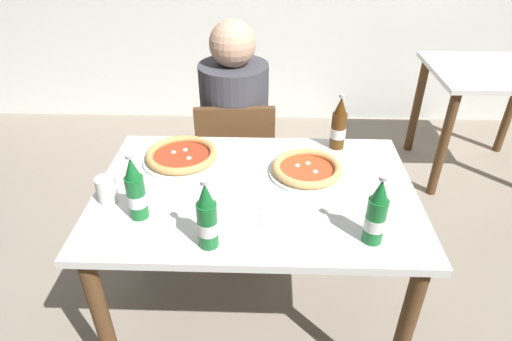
{
  "coord_description": "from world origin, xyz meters",
  "views": [
    {
      "loc": [
        0.04,
        -1.34,
        1.7
      ],
      "look_at": [
        0.0,
        0.05,
        0.8
      ],
      "focal_mm": 30.52,
      "sensor_mm": 36.0,
      "label": 1
    }
  ],
  "objects_px": {
    "dining_table_main": "(256,213)",
    "chair_behind_table": "(236,163)",
    "paper_cup": "(107,189)",
    "pizza_margherita_near": "(307,169)",
    "diner_seated": "(235,141)",
    "pizza_marinara_far": "(182,156)",
    "beer_bottle_right": "(207,219)",
    "napkin_with_cutlery": "(257,213)",
    "dining_table_background": "(490,93)",
    "beer_bottle_extra": "(339,126)",
    "beer_bottle_left": "(136,191)",
    "beer_bottle_center": "(376,215)"
  },
  "relations": [
    {
      "from": "dining_table_main",
      "to": "chair_behind_table",
      "type": "relative_size",
      "value": 1.41
    },
    {
      "from": "chair_behind_table",
      "to": "paper_cup",
      "type": "xyz_separation_m",
      "value": [
        -0.41,
        -0.7,
        0.32
      ]
    },
    {
      "from": "pizza_margherita_near",
      "to": "paper_cup",
      "type": "height_order",
      "value": "paper_cup"
    },
    {
      "from": "diner_seated",
      "to": "pizza_margherita_near",
      "type": "xyz_separation_m",
      "value": [
        0.33,
        -0.55,
        0.19
      ]
    },
    {
      "from": "paper_cup",
      "to": "pizza_marinara_far",
      "type": "bearing_deg",
      "value": 52.5
    },
    {
      "from": "chair_behind_table",
      "to": "diner_seated",
      "type": "bearing_deg",
      "value": -88.37
    },
    {
      "from": "beer_bottle_right",
      "to": "napkin_with_cutlery",
      "type": "distance_m",
      "value": 0.24
    },
    {
      "from": "diner_seated",
      "to": "paper_cup",
      "type": "xyz_separation_m",
      "value": [
        -0.4,
        -0.75,
        0.21
      ]
    },
    {
      "from": "pizza_margherita_near",
      "to": "pizza_marinara_far",
      "type": "relative_size",
      "value": 0.93
    },
    {
      "from": "chair_behind_table",
      "to": "pizza_margherita_near",
      "type": "height_order",
      "value": "chair_behind_table"
    },
    {
      "from": "dining_table_background",
      "to": "beer_bottle_right",
      "type": "height_order",
      "value": "beer_bottle_right"
    },
    {
      "from": "dining_table_background",
      "to": "beer_bottle_extra",
      "type": "height_order",
      "value": "beer_bottle_extra"
    },
    {
      "from": "pizza_margherita_near",
      "to": "beer_bottle_extra",
      "type": "bearing_deg",
      "value": 56.53
    },
    {
      "from": "chair_behind_table",
      "to": "napkin_with_cutlery",
      "type": "relative_size",
      "value": 3.92
    },
    {
      "from": "chair_behind_table",
      "to": "diner_seated",
      "type": "distance_m",
      "value": 0.11
    },
    {
      "from": "paper_cup",
      "to": "dining_table_main",
      "type": "bearing_deg",
      "value": 9.32
    },
    {
      "from": "dining_table_main",
      "to": "beer_bottle_extra",
      "type": "distance_m",
      "value": 0.52
    },
    {
      "from": "pizza_marinara_far",
      "to": "beer_bottle_extra",
      "type": "distance_m",
      "value": 0.67
    },
    {
      "from": "dining_table_main",
      "to": "paper_cup",
      "type": "height_order",
      "value": "paper_cup"
    },
    {
      "from": "diner_seated",
      "to": "beer_bottle_right",
      "type": "height_order",
      "value": "diner_seated"
    },
    {
      "from": "napkin_with_cutlery",
      "to": "paper_cup",
      "type": "distance_m",
      "value": 0.54
    },
    {
      "from": "chair_behind_table",
      "to": "pizza_marinara_far",
      "type": "relative_size",
      "value": 2.64
    },
    {
      "from": "dining_table_main",
      "to": "beer_bottle_extra",
      "type": "relative_size",
      "value": 4.86
    },
    {
      "from": "dining_table_main",
      "to": "beer_bottle_right",
      "type": "distance_m",
      "value": 0.4
    },
    {
      "from": "beer_bottle_left",
      "to": "chair_behind_table",
      "type": "bearing_deg",
      "value": 70.81
    },
    {
      "from": "beer_bottle_left",
      "to": "beer_bottle_center",
      "type": "height_order",
      "value": "same"
    },
    {
      "from": "dining_table_background",
      "to": "beer_bottle_extra",
      "type": "distance_m",
      "value": 1.53
    },
    {
      "from": "diner_seated",
      "to": "dining_table_background",
      "type": "distance_m",
      "value": 1.74
    },
    {
      "from": "beer_bottle_center",
      "to": "napkin_with_cutlery",
      "type": "distance_m",
      "value": 0.41
    },
    {
      "from": "dining_table_main",
      "to": "dining_table_background",
      "type": "xyz_separation_m",
      "value": [
        1.47,
        1.33,
        -0.04
      ]
    },
    {
      "from": "dining_table_main",
      "to": "diner_seated",
      "type": "relative_size",
      "value": 0.99
    },
    {
      "from": "beer_bottle_center",
      "to": "beer_bottle_extra",
      "type": "relative_size",
      "value": 1.0
    },
    {
      "from": "diner_seated",
      "to": "pizza_marinara_far",
      "type": "distance_m",
      "value": 0.53
    },
    {
      "from": "beer_bottle_right",
      "to": "paper_cup",
      "type": "relative_size",
      "value": 2.6
    },
    {
      "from": "beer_bottle_right",
      "to": "napkin_with_cutlery",
      "type": "xyz_separation_m",
      "value": [
        0.15,
        0.16,
        -0.1
      ]
    },
    {
      "from": "napkin_with_cutlery",
      "to": "beer_bottle_extra",
      "type": "bearing_deg",
      "value": 54.8
    },
    {
      "from": "pizza_margherita_near",
      "to": "beer_bottle_left",
      "type": "relative_size",
      "value": 1.21
    },
    {
      "from": "dining_table_main",
      "to": "beer_bottle_extra",
      "type": "bearing_deg",
      "value": 43.65
    },
    {
      "from": "chair_behind_table",
      "to": "diner_seated",
      "type": "height_order",
      "value": "diner_seated"
    },
    {
      "from": "dining_table_background",
      "to": "beer_bottle_right",
      "type": "relative_size",
      "value": 3.24
    },
    {
      "from": "napkin_with_cutlery",
      "to": "beer_bottle_right",
      "type": "bearing_deg",
      "value": -132.45
    },
    {
      "from": "beer_bottle_center",
      "to": "napkin_with_cutlery",
      "type": "height_order",
      "value": "beer_bottle_center"
    },
    {
      "from": "pizza_marinara_far",
      "to": "beer_bottle_center",
      "type": "distance_m",
      "value": 0.84
    },
    {
      "from": "dining_table_background",
      "to": "pizza_marinara_far",
      "type": "bearing_deg",
      "value": -147.48
    },
    {
      "from": "chair_behind_table",
      "to": "dining_table_background",
      "type": "bearing_deg",
      "value": -159.66
    },
    {
      "from": "beer_bottle_left",
      "to": "napkin_with_cutlery",
      "type": "relative_size",
      "value": 1.14
    },
    {
      "from": "beer_bottle_right",
      "to": "paper_cup",
      "type": "bearing_deg",
      "value": 150.58
    },
    {
      "from": "diner_seated",
      "to": "beer_bottle_left",
      "type": "height_order",
      "value": "diner_seated"
    },
    {
      "from": "pizza_margherita_near",
      "to": "beer_bottle_right",
      "type": "xyz_separation_m",
      "value": [
        -0.34,
        -0.42,
        0.08
      ]
    },
    {
      "from": "chair_behind_table",
      "to": "napkin_with_cutlery",
      "type": "distance_m",
      "value": 0.81
    }
  ]
}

